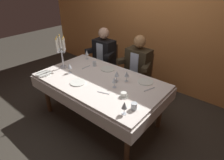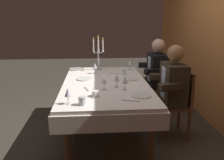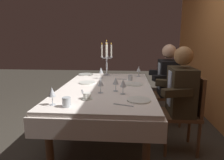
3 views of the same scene
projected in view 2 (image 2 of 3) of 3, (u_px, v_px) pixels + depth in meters
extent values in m
plane|color=#39342C|center=(106.00, 133.00, 3.28)|extent=(12.00, 12.00, 0.00)
cube|color=white|center=(105.00, 84.00, 3.09)|extent=(1.90, 1.10, 0.04)
cube|color=white|center=(105.00, 92.00, 3.12)|extent=(1.94, 1.14, 0.18)
cylinder|color=brown|center=(78.00, 92.00, 3.96)|extent=(0.07, 0.07, 0.70)
cylinder|color=brown|center=(67.00, 143.00, 2.36)|extent=(0.07, 0.07, 0.70)
cylinder|color=brown|center=(128.00, 90.00, 4.02)|extent=(0.07, 0.07, 0.70)
cylinder|color=brown|center=(151.00, 140.00, 2.42)|extent=(0.07, 0.07, 0.70)
cylinder|color=silver|center=(99.00, 69.00, 3.81)|extent=(0.11, 0.11, 0.02)
cylinder|color=silver|center=(98.00, 60.00, 3.77)|extent=(0.02, 0.02, 0.28)
cylinder|color=silver|center=(98.00, 49.00, 3.72)|extent=(0.04, 0.04, 0.02)
cylinder|color=white|center=(98.00, 43.00, 3.70)|extent=(0.02, 0.02, 0.18)
ellipsoid|color=yellow|center=(98.00, 36.00, 3.67)|extent=(0.02, 0.02, 0.03)
cylinder|color=silver|center=(98.00, 53.00, 3.70)|extent=(0.07, 0.01, 0.01)
cylinder|color=silver|center=(98.00, 52.00, 3.66)|extent=(0.04, 0.04, 0.02)
cylinder|color=white|center=(98.00, 46.00, 3.64)|extent=(0.02, 0.02, 0.18)
ellipsoid|color=yellow|center=(98.00, 39.00, 3.61)|extent=(0.02, 0.02, 0.03)
cylinder|color=silver|center=(101.00, 53.00, 3.74)|extent=(0.01, 0.07, 0.01)
cylinder|color=silver|center=(103.00, 51.00, 3.74)|extent=(0.04, 0.04, 0.02)
cylinder|color=white|center=(103.00, 45.00, 3.71)|extent=(0.02, 0.02, 0.18)
ellipsoid|color=yellow|center=(103.00, 38.00, 3.69)|extent=(0.02, 0.02, 0.03)
cylinder|color=silver|center=(98.00, 52.00, 3.78)|extent=(0.07, 0.01, 0.01)
cylinder|color=silver|center=(98.00, 51.00, 3.81)|extent=(0.04, 0.04, 0.02)
cylinder|color=white|center=(98.00, 45.00, 3.78)|extent=(0.02, 0.02, 0.18)
ellipsoid|color=yellow|center=(98.00, 38.00, 3.75)|extent=(0.02, 0.02, 0.03)
cylinder|color=silver|center=(96.00, 53.00, 3.74)|extent=(0.01, 0.08, 0.01)
cylinder|color=silver|center=(94.00, 52.00, 3.73)|extent=(0.04, 0.04, 0.02)
cylinder|color=white|center=(93.00, 45.00, 3.70)|extent=(0.02, 0.02, 0.18)
ellipsoid|color=yellow|center=(93.00, 38.00, 3.67)|extent=(0.02, 0.02, 0.03)
cylinder|color=white|center=(85.00, 79.00, 3.23)|extent=(0.23, 0.23, 0.01)
cylinder|color=white|center=(130.00, 79.00, 3.24)|extent=(0.23, 0.23, 0.01)
cylinder|color=white|center=(142.00, 95.00, 2.57)|extent=(0.23, 0.23, 0.01)
cylinder|color=white|center=(77.00, 69.00, 3.82)|extent=(0.24, 0.24, 0.01)
cylinder|color=silver|center=(104.00, 89.00, 2.79)|extent=(0.06, 0.06, 0.00)
cylinder|color=silver|center=(104.00, 86.00, 2.78)|extent=(0.01, 0.01, 0.07)
cone|color=silver|center=(104.00, 80.00, 2.76)|extent=(0.07, 0.07, 0.08)
cylinder|color=silver|center=(117.00, 87.00, 2.89)|extent=(0.06, 0.06, 0.00)
cylinder|color=silver|center=(117.00, 84.00, 2.87)|extent=(0.01, 0.01, 0.07)
cone|color=silver|center=(117.00, 78.00, 2.85)|extent=(0.07, 0.07, 0.08)
cylinder|color=silver|center=(95.00, 73.00, 3.57)|extent=(0.06, 0.06, 0.00)
cylinder|color=silver|center=(95.00, 71.00, 3.56)|extent=(0.01, 0.01, 0.07)
cone|color=silver|center=(95.00, 66.00, 3.54)|extent=(0.07, 0.07, 0.08)
cylinder|color=#E0D172|center=(95.00, 67.00, 3.55)|extent=(0.04, 0.04, 0.03)
cylinder|color=silver|center=(130.00, 70.00, 3.81)|extent=(0.06, 0.06, 0.00)
cylinder|color=silver|center=(130.00, 67.00, 3.80)|extent=(0.01, 0.01, 0.07)
cone|color=silver|center=(130.00, 62.00, 3.78)|extent=(0.07, 0.07, 0.08)
cylinder|color=maroon|center=(130.00, 64.00, 3.78)|extent=(0.04, 0.04, 0.03)
cylinder|color=silver|center=(68.00, 104.00, 2.34)|extent=(0.06, 0.06, 0.00)
cylinder|color=silver|center=(68.00, 100.00, 2.33)|extent=(0.01, 0.01, 0.07)
cone|color=silver|center=(68.00, 92.00, 2.31)|extent=(0.07, 0.07, 0.08)
cylinder|color=#E0D172|center=(68.00, 95.00, 2.31)|extent=(0.04, 0.04, 0.03)
cylinder|color=silver|center=(125.00, 90.00, 2.78)|extent=(0.06, 0.06, 0.00)
cylinder|color=silver|center=(125.00, 86.00, 2.77)|extent=(0.01, 0.01, 0.07)
cone|color=silver|center=(125.00, 80.00, 2.75)|extent=(0.07, 0.07, 0.08)
cylinder|color=#E0D172|center=(125.00, 82.00, 2.75)|extent=(0.04, 0.04, 0.03)
cylinder|color=silver|center=(82.00, 101.00, 2.30)|extent=(0.07, 0.07, 0.08)
cylinder|color=silver|center=(124.00, 72.00, 3.48)|extent=(0.06, 0.06, 0.08)
cylinder|color=white|center=(95.00, 96.00, 2.55)|extent=(0.12, 0.12, 0.01)
cylinder|color=white|center=(95.00, 93.00, 2.55)|extent=(0.08, 0.08, 0.05)
torus|color=white|center=(95.00, 95.00, 2.50)|extent=(0.04, 0.01, 0.04)
cube|color=#B7B7BC|center=(131.00, 101.00, 2.42)|extent=(0.08, 0.19, 0.01)
cube|color=#B7B7BC|center=(115.00, 74.00, 3.55)|extent=(0.03, 0.17, 0.01)
cube|color=#B7B7BC|center=(87.00, 89.00, 2.79)|extent=(0.17, 0.07, 0.01)
cylinder|color=brown|center=(143.00, 97.00, 4.11)|extent=(0.04, 0.04, 0.42)
cylinder|color=brown|center=(147.00, 104.00, 3.77)|extent=(0.04, 0.04, 0.42)
cylinder|color=brown|center=(163.00, 96.00, 4.14)|extent=(0.04, 0.04, 0.42)
cylinder|color=brown|center=(169.00, 104.00, 3.79)|extent=(0.04, 0.04, 0.42)
cube|color=brown|center=(156.00, 87.00, 3.89)|extent=(0.42, 0.42, 0.04)
cube|color=brown|center=(168.00, 73.00, 3.84)|extent=(0.38, 0.04, 0.44)
cube|color=black|center=(157.00, 70.00, 3.82)|extent=(0.42, 0.26, 0.54)
cube|color=silver|center=(149.00, 69.00, 3.80)|extent=(0.16, 0.01, 0.40)
sphere|color=tan|center=(158.00, 45.00, 3.71)|extent=(0.21, 0.21, 0.21)
cube|color=black|center=(148.00, 65.00, 4.01)|extent=(0.19, 0.34, 0.08)
cube|color=black|center=(155.00, 71.00, 3.59)|extent=(0.19, 0.34, 0.08)
cylinder|color=brown|center=(154.00, 116.00, 3.34)|extent=(0.04, 0.04, 0.42)
cylinder|color=brown|center=(161.00, 127.00, 2.99)|extent=(0.04, 0.04, 0.42)
cylinder|color=brown|center=(179.00, 115.00, 3.37)|extent=(0.04, 0.04, 0.42)
cylinder|color=brown|center=(189.00, 126.00, 3.02)|extent=(0.04, 0.04, 0.42)
cube|color=brown|center=(172.00, 105.00, 3.12)|extent=(0.42, 0.42, 0.04)
cube|color=brown|center=(187.00, 88.00, 3.07)|extent=(0.38, 0.04, 0.44)
cube|color=#30281A|center=(173.00, 84.00, 3.04)|extent=(0.42, 0.26, 0.54)
cube|color=silver|center=(163.00, 82.00, 3.02)|extent=(0.16, 0.01, 0.40)
sphere|color=#9F7145|center=(175.00, 53.00, 2.93)|extent=(0.21, 0.21, 0.21)
cube|color=#30281A|center=(161.00, 77.00, 3.24)|extent=(0.19, 0.34, 0.08)
cube|color=#30281A|center=(171.00, 86.00, 2.81)|extent=(0.19, 0.34, 0.08)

